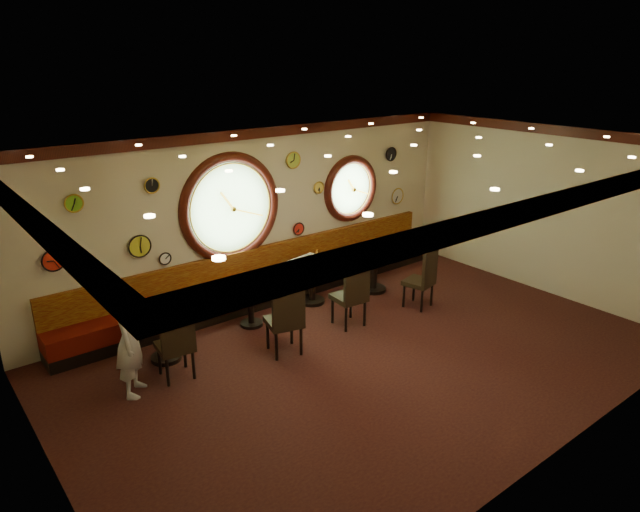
{
  "coord_description": "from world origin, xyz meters",
  "views": [
    {
      "loc": [
        -5.38,
        -5.63,
        4.41
      ],
      "look_at": [
        -0.31,
        0.8,
        1.5
      ],
      "focal_mm": 32.0,
      "sensor_mm": 36.0,
      "label": 1
    }
  ],
  "objects_px": {
    "table_a": "(164,329)",
    "chair_d": "(424,275)",
    "condiment_c_salt": "(304,259)",
    "table_b": "(251,302)",
    "condiment_b_pepper": "(252,285)",
    "table_d": "(374,264)",
    "waiter": "(130,339)",
    "condiment_d_pepper": "(375,247)",
    "condiment_d_bottle": "(376,243)",
    "condiment_c_bottle": "(317,254)",
    "chair_c": "(353,290)",
    "condiment_a_pepper": "(165,308)",
    "condiment_d_salt": "(372,246)",
    "condiment_a_salt": "(156,307)",
    "table_c": "(312,277)",
    "condiment_b_salt": "(243,287)",
    "condiment_c_pepper": "(314,260)",
    "condiment_a_bottle": "(165,303)",
    "chair_a": "(176,338)",
    "chair_b": "(286,314)"
  },
  "relations": [
    {
      "from": "table_b",
      "to": "condiment_a_salt",
      "type": "relative_size",
      "value": 7.51
    },
    {
      "from": "condiment_b_pepper",
      "to": "chair_d",
      "type": "bearing_deg",
      "value": -25.74
    },
    {
      "from": "condiment_b_salt",
      "to": "condiment_a_pepper",
      "type": "xyz_separation_m",
      "value": [
        -1.48,
        -0.26,
        0.12
      ]
    },
    {
      "from": "table_c",
      "to": "condiment_a_salt",
      "type": "xyz_separation_m",
      "value": [
        -3.1,
        -0.24,
        0.35
      ]
    },
    {
      "from": "condiment_a_pepper",
      "to": "condiment_b_salt",
      "type": "bearing_deg",
      "value": 10.09
    },
    {
      "from": "condiment_b_salt",
      "to": "condiment_d_pepper",
      "type": "height_order",
      "value": "condiment_d_pepper"
    },
    {
      "from": "condiment_d_salt",
      "to": "table_a",
      "type": "bearing_deg",
      "value": -179.56
    },
    {
      "from": "chair_c",
      "to": "condiment_d_salt",
      "type": "distance_m",
      "value": 1.64
    },
    {
      "from": "chair_d",
      "to": "condiment_c_salt",
      "type": "distance_m",
      "value": 2.2
    },
    {
      "from": "table_a",
      "to": "chair_d",
      "type": "height_order",
      "value": "chair_d"
    },
    {
      "from": "chair_c",
      "to": "condiment_d_pepper",
      "type": "height_order",
      "value": "chair_c"
    },
    {
      "from": "chair_d",
      "to": "condiment_a_salt",
      "type": "distance_m",
      "value": 4.71
    },
    {
      "from": "condiment_d_bottle",
      "to": "condiment_c_bottle",
      "type": "bearing_deg",
      "value": 167.45
    },
    {
      "from": "condiment_b_salt",
      "to": "condiment_d_pepper",
      "type": "distance_m",
      "value": 2.78
    },
    {
      "from": "condiment_a_salt",
      "to": "condiment_c_pepper",
      "type": "bearing_deg",
      "value": 3.34
    },
    {
      "from": "chair_c",
      "to": "condiment_d_salt",
      "type": "relative_size",
      "value": 8.03
    },
    {
      "from": "table_d",
      "to": "chair_b",
      "type": "relative_size",
      "value": 1.15
    },
    {
      "from": "table_a",
      "to": "table_b",
      "type": "bearing_deg",
      "value": 6.87
    },
    {
      "from": "chair_c",
      "to": "condiment_d_pepper",
      "type": "bearing_deg",
      "value": 38.18
    },
    {
      "from": "table_d",
      "to": "waiter",
      "type": "distance_m",
      "value": 5.08
    },
    {
      "from": "table_b",
      "to": "condiment_a_salt",
      "type": "distance_m",
      "value": 1.76
    },
    {
      "from": "table_d",
      "to": "condiment_a_pepper",
      "type": "bearing_deg",
      "value": -179.57
    },
    {
      "from": "table_b",
      "to": "condiment_b_pepper",
      "type": "xyz_separation_m",
      "value": [
        0.06,
        0.02,
        0.3
      ]
    },
    {
      "from": "table_a",
      "to": "condiment_a_bottle",
      "type": "bearing_deg",
      "value": 38.34
    },
    {
      "from": "condiment_c_pepper",
      "to": "condiment_d_bottle",
      "type": "distance_m",
      "value": 1.4
    },
    {
      "from": "condiment_a_salt",
      "to": "condiment_c_bottle",
      "type": "xyz_separation_m",
      "value": [
        3.26,
        0.3,
        0.04
      ]
    },
    {
      "from": "condiment_b_salt",
      "to": "condiment_d_salt",
      "type": "height_order",
      "value": "condiment_d_salt"
    },
    {
      "from": "condiment_c_bottle",
      "to": "condiment_d_pepper",
      "type": "bearing_deg",
      "value": -19.57
    },
    {
      "from": "condiment_a_pepper",
      "to": "table_d",
      "type": "bearing_deg",
      "value": 0.43
    },
    {
      "from": "condiment_c_pepper",
      "to": "condiment_a_bottle",
      "type": "relative_size",
      "value": 0.61
    },
    {
      "from": "table_c",
      "to": "condiment_b_pepper",
      "type": "height_order",
      "value": "table_c"
    },
    {
      "from": "condiment_b_salt",
      "to": "chair_c",
      "type": "bearing_deg",
      "value": -39.01
    },
    {
      "from": "table_b",
      "to": "condiment_d_salt",
      "type": "bearing_deg",
      "value": -3.57
    },
    {
      "from": "table_a",
      "to": "chair_d",
      "type": "relative_size",
      "value": 1.29
    },
    {
      "from": "condiment_b_salt",
      "to": "condiment_c_bottle",
      "type": "relative_size",
      "value": 0.56
    },
    {
      "from": "condiment_b_pepper",
      "to": "condiment_c_salt",
      "type": "bearing_deg",
      "value": 8.45
    },
    {
      "from": "condiment_d_pepper",
      "to": "condiment_a_pepper",
      "type": "bearing_deg",
      "value": 179.89
    },
    {
      "from": "condiment_d_pepper",
      "to": "condiment_a_bottle",
      "type": "bearing_deg",
      "value": 178.66
    },
    {
      "from": "table_b",
      "to": "condiment_a_pepper",
      "type": "height_order",
      "value": "condiment_a_pepper"
    },
    {
      "from": "chair_a",
      "to": "waiter",
      "type": "distance_m",
      "value": 0.64
    },
    {
      "from": "waiter",
      "to": "chair_b",
      "type": "bearing_deg",
      "value": -65.29
    },
    {
      "from": "condiment_d_pepper",
      "to": "chair_c",
      "type": "bearing_deg",
      "value": -146.19
    },
    {
      "from": "chair_b",
      "to": "waiter",
      "type": "bearing_deg",
      "value": -176.92
    },
    {
      "from": "table_b",
      "to": "condiment_a_pepper",
      "type": "xyz_separation_m",
      "value": [
        -1.6,
        -0.22,
        0.43
      ]
    },
    {
      "from": "waiter",
      "to": "condiment_d_pepper",
      "type": "bearing_deg",
      "value": -47.84
    },
    {
      "from": "condiment_d_bottle",
      "to": "waiter",
      "type": "height_order",
      "value": "waiter"
    },
    {
      "from": "table_b",
      "to": "condiment_c_pepper",
      "type": "bearing_deg",
      "value": 1.86
    },
    {
      "from": "condiment_a_bottle",
      "to": "table_c",
      "type": "bearing_deg",
      "value": 4.56
    },
    {
      "from": "table_b",
      "to": "table_c",
      "type": "height_order",
      "value": "table_c"
    },
    {
      "from": "table_a",
      "to": "condiment_b_salt",
      "type": "bearing_deg",
      "value": 9.02
    }
  ]
}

